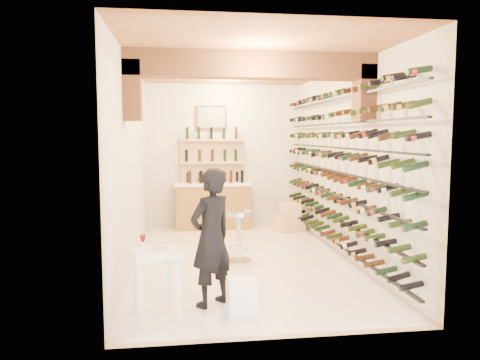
% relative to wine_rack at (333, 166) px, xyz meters
% --- Properties ---
extents(ground, '(6.00, 6.00, 0.00)m').
position_rel_wine_rack_xyz_m(ground, '(-1.53, 0.00, -1.55)').
color(ground, silver).
rests_on(ground, ground).
extents(room_shell, '(3.52, 6.02, 3.21)m').
position_rel_wine_rack_xyz_m(room_shell, '(-1.53, -0.26, 0.70)').
color(room_shell, beige).
rests_on(room_shell, ground).
extents(wine_rack, '(0.32, 5.70, 2.56)m').
position_rel_wine_rack_xyz_m(wine_rack, '(0.00, 0.00, 0.00)').
color(wine_rack, black).
rests_on(wine_rack, ground).
extents(back_counter, '(1.70, 0.62, 1.29)m').
position_rel_wine_rack_xyz_m(back_counter, '(-1.83, 2.65, -1.02)').
color(back_counter, olive).
rests_on(back_counter, ground).
extents(back_shelving, '(1.40, 0.31, 2.73)m').
position_rel_wine_rack_xyz_m(back_shelving, '(-1.83, 2.89, -0.38)').
color(back_shelving, tan).
rests_on(back_shelving, ground).
extents(tasting_table, '(0.64, 0.64, 0.91)m').
position_rel_wine_rack_xyz_m(tasting_table, '(-2.83, -2.22, -0.93)').
color(tasting_table, white).
rests_on(tasting_table, ground).
extents(white_stool, '(0.34, 0.34, 0.41)m').
position_rel_wine_rack_xyz_m(white_stool, '(-1.85, -2.31, -1.34)').
color(white_stool, white).
rests_on(white_stool, ground).
extents(person, '(0.73, 0.69, 1.67)m').
position_rel_wine_rack_xyz_m(person, '(-2.18, -1.97, -0.71)').
color(person, black).
rests_on(person, ground).
extents(chrome_barstool, '(0.44, 0.44, 0.84)m').
position_rel_wine_rack_xyz_m(chrome_barstool, '(-1.60, -0.14, -1.06)').
color(chrome_barstool, silver).
rests_on(chrome_barstool, ground).
extents(crate_lower, '(0.64, 0.50, 0.34)m').
position_rel_wine_rack_xyz_m(crate_lower, '(-0.20, 2.13, -1.38)').
color(crate_lower, '#E1B17B').
rests_on(crate_lower, ground).
extents(crate_upper, '(0.49, 0.37, 0.26)m').
position_rel_wine_rack_xyz_m(crate_upper, '(-0.20, 2.13, -1.08)').
color(crate_upper, '#E1B17B').
rests_on(crate_upper, crate_lower).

